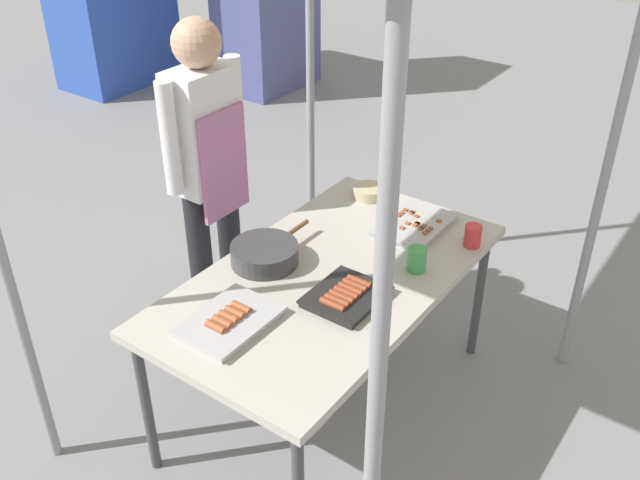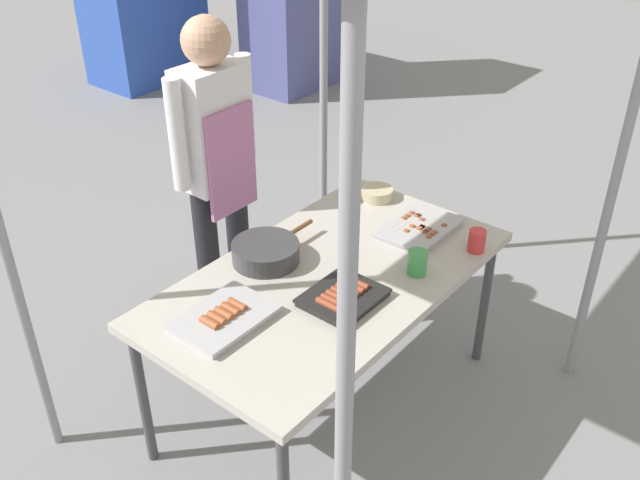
% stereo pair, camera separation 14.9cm
% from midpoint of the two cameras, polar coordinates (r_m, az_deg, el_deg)
% --- Properties ---
extents(ground_plane, '(18.00, 18.00, 0.00)m').
position_cam_midpoint_polar(ground_plane, '(3.47, 1.92, -13.03)').
color(ground_plane, slate).
extents(stall_table, '(1.60, 0.90, 0.75)m').
position_cam_midpoint_polar(stall_table, '(3.02, 2.15, -3.61)').
color(stall_table, '#B7B2A8').
rests_on(stall_table, ground).
extents(tray_grilled_sausages, '(0.31, 0.26, 0.05)m').
position_cam_midpoint_polar(tray_grilled_sausages, '(2.83, 3.38, -4.61)').
color(tray_grilled_sausages, black).
rests_on(tray_grilled_sausages, stall_table).
extents(tray_meat_skewers, '(0.39, 0.27, 0.04)m').
position_cam_midpoint_polar(tray_meat_skewers, '(3.32, 9.28, 0.94)').
color(tray_meat_skewers, '#ADADB2').
rests_on(tray_meat_skewers, stall_table).
extents(tray_pork_links, '(0.38, 0.27, 0.05)m').
position_cam_midpoint_polar(tray_pork_links, '(2.73, -6.19, -6.26)').
color(tray_pork_links, '#ADADB2').
rests_on(tray_pork_links, stall_table).
extents(cooking_wok, '(0.45, 0.29, 0.09)m').
position_cam_midpoint_polar(cooking_wok, '(3.05, -2.99, -0.94)').
color(cooking_wok, '#38383A').
rests_on(cooking_wok, stall_table).
extents(condiment_bowl, '(0.16, 0.16, 0.06)m').
position_cam_midpoint_polar(condiment_bowl, '(3.57, 5.79, 3.74)').
color(condiment_bowl, '#BFB28C').
rests_on(condiment_bowl, stall_table).
extents(drink_cup_near_edge, '(0.08, 0.08, 0.11)m').
position_cam_midpoint_polar(drink_cup_near_edge, '(3.00, 9.26, -1.83)').
color(drink_cup_near_edge, '#3F994C').
rests_on(drink_cup_near_edge, stall_table).
extents(drink_cup_by_wok, '(0.08, 0.08, 0.10)m').
position_cam_midpoint_polar(drink_cup_by_wok, '(3.21, 13.83, -0.07)').
color(drink_cup_by_wok, red).
rests_on(drink_cup_by_wok, stall_table).
extents(vendor_woman, '(0.52, 0.23, 1.66)m').
position_cam_midpoint_polar(vendor_woman, '(3.48, -7.15, 6.76)').
color(vendor_woman, black).
rests_on(vendor_woman, ground).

